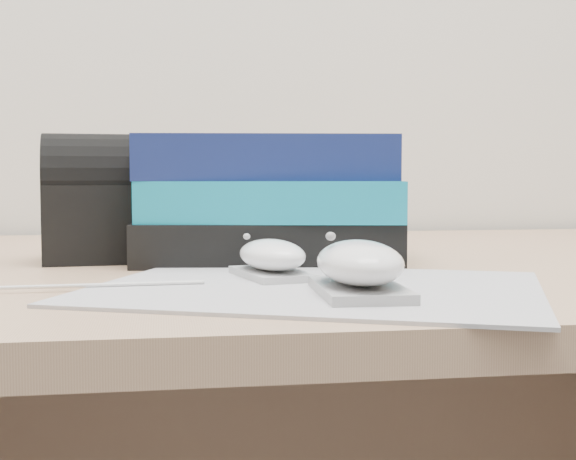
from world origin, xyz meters
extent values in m
cube|color=#A2795A|center=(0.00, 1.58, 0.71)|extent=(1.60, 0.80, 0.03)
cube|color=gray|center=(-0.05, 1.35, 0.73)|extent=(0.43, 0.39, 0.00)
cube|color=#B0B1B3|center=(-0.08, 1.41, 0.74)|extent=(0.07, 0.10, 0.01)
ellipsoid|color=white|center=(-0.08, 1.41, 0.75)|extent=(0.07, 0.10, 0.03)
ellipsoid|color=#9C9D9F|center=(-0.10, 1.41, 0.77)|extent=(0.01, 0.01, 0.01)
cube|color=#969699|center=(-0.03, 1.30, 0.74)|extent=(0.06, 0.11, 0.01)
ellipsoid|color=white|center=(-0.03, 1.30, 0.76)|extent=(0.07, 0.11, 0.03)
ellipsoid|color=gray|center=(-0.05, 1.30, 0.78)|extent=(0.01, 0.01, 0.01)
cylinder|color=silver|center=(-0.26, 1.37, 0.73)|extent=(0.23, 0.02, 0.00)
cube|color=black|center=(-0.06, 1.59, 0.75)|extent=(0.29, 0.25, 0.04)
cube|color=#0F86A5|center=(-0.06, 1.58, 0.79)|extent=(0.29, 0.25, 0.04)
cube|color=#111C51|center=(-0.06, 1.59, 0.84)|extent=(0.28, 0.23, 0.05)
cube|color=white|center=(-0.06, 1.57, 0.86)|extent=(0.26, 0.08, 0.00)
cube|color=black|center=(-0.23, 1.60, 0.77)|extent=(0.15, 0.11, 0.08)
cylinder|color=black|center=(-0.23, 1.60, 0.82)|extent=(0.15, 0.11, 0.10)
camera|label=1|loc=(-0.17, 0.73, 0.82)|focal=50.00mm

